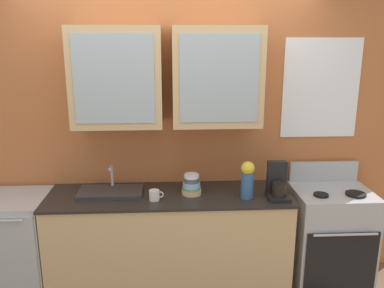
{
  "coord_description": "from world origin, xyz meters",
  "views": [
    {
      "loc": [
        0.02,
        -3.09,
        2.13
      ],
      "look_at": [
        0.19,
        0.0,
        1.31
      ],
      "focal_mm": 37.5,
      "sensor_mm": 36.0,
      "label": 1
    }
  ],
  "objects_px": {
    "vase": "(247,179)",
    "coffee_maker": "(278,184)",
    "stove_range": "(329,238)",
    "bowl_stack": "(192,185)",
    "dishwasher": "(11,247)",
    "sink_faucet": "(111,191)",
    "cup_near_sink": "(155,195)"
  },
  "relations": [
    {
      "from": "vase",
      "to": "coffee_maker",
      "type": "relative_size",
      "value": 1.05
    },
    {
      "from": "stove_range",
      "to": "coffee_maker",
      "type": "xyz_separation_m",
      "value": [
        -0.51,
        -0.1,
        0.54
      ]
    },
    {
      "from": "bowl_stack",
      "to": "coffee_maker",
      "type": "bearing_deg",
      "value": -8.2
    },
    {
      "from": "vase",
      "to": "dishwasher",
      "type": "height_order",
      "value": "vase"
    },
    {
      "from": "sink_faucet",
      "to": "cup_near_sink",
      "type": "xyz_separation_m",
      "value": [
        0.37,
        -0.16,
        0.02
      ]
    },
    {
      "from": "bowl_stack",
      "to": "dishwasher",
      "type": "height_order",
      "value": "bowl_stack"
    },
    {
      "from": "stove_range",
      "to": "coffee_maker",
      "type": "height_order",
      "value": "coffee_maker"
    },
    {
      "from": "vase",
      "to": "coffee_maker",
      "type": "xyz_separation_m",
      "value": [
        0.25,
        0.0,
        -0.05
      ]
    },
    {
      "from": "stove_range",
      "to": "cup_near_sink",
      "type": "bearing_deg",
      "value": -175.64
    },
    {
      "from": "vase",
      "to": "coffee_maker",
      "type": "height_order",
      "value": "vase"
    },
    {
      "from": "cup_near_sink",
      "to": "dishwasher",
      "type": "height_order",
      "value": "cup_near_sink"
    },
    {
      "from": "vase",
      "to": "coffee_maker",
      "type": "bearing_deg",
      "value": 0.21
    },
    {
      "from": "vase",
      "to": "stove_range",
      "type": "bearing_deg",
      "value": 7.76
    },
    {
      "from": "coffee_maker",
      "to": "stove_range",
      "type": "bearing_deg",
      "value": 11.33
    },
    {
      "from": "cup_near_sink",
      "to": "sink_faucet",
      "type": "bearing_deg",
      "value": 156.27
    },
    {
      "from": "cup_near_sink",
      "to": "coffee_maker",
      "type": "xyz_separation_m",
      "value": [
        0.99,
        0.01,
        0.07
      ]
    },
    {
      "from": "cup_near_sink",
      "to": "coffee_maker",
      "type": "height_order",
      "value": "coffee_maker"
    },
    {
      "from": "vase",
      "to": "dishwasher",
      "type": "relative_size",
      "value": 0.34
    },
    {
      "from": "cup_near_sink",
      "to": "dishwasher",
      "type": "relative_size",
      "value": 0.13
    },
    {
      "from": "stove_range",
      "to": "bowl_stack",
      "type": "relative_size",
      "value": 6.2
    },
    {
      "from": "stove_range",
      "to": "vase",
      "type": "relative_size",
      "value": 3.5
    },
    {
      "from": "bowl_stack",
      "to": "sink_faucet",
      "type": "bearing_deg",
      "value": 175.63
    },
    {
      "from": "sink_faucet",
      "to": "vase",
      "type": "height_order",
      "value": "vase"
    },
    {
      "from": "stove_range",
      "to": "sink_faucet",
      "type": "relative_size",
      "value": 2.02
    },
    {
      "from": "vase",
      "to": "bowl_stack",
      "type": "bearing_deg",
      "value": 167.24
    },
    {
      "from": "stove_range",
      "to": "vase",
      "type": "height_order",
      "value": "vase"
    },
    {
      "from": "dishwasher",
      "to": "coffee_maker",
      "type": "height_order",
      "value": "coffee_maker"
    },
    {
      "from": "bowl_stack",
      "to": "vase",
      "type": "relative_size",
      "value": 0.56
    },
    {
      "from": "vase",
      "to": "dishwasher",
      "type": "bearing_deg",
      "value": 177.09
    },
    {
      "from": "stove_range",
      "to": "cup_near_sink",
      "type": "xyz_separation_m",
      "value": [
        -1.5,
        -0.11,
        0.48
      ]
    },
    {
      "from": "sink_faucet",
      "to": "bowl_stack",
      "type": "relative_size",
      "value": 3.07
    },
    {
      "from": "dishwasher",
      "to": "sink_faucet",
      "type": "bearing_deg",
      "value": 3.54
    }
  ]
}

